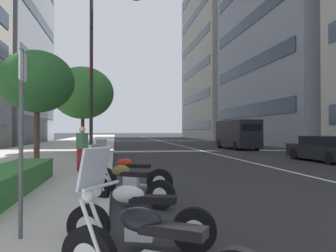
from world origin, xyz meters
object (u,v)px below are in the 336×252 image
object	(u,v)px
motorcycle_second_in_row	(137,219)
motorcycle_mid_row	(126,186)
pedestrian_on_plaza	(82,149)
street_lamp_with_banners	(99,59)
car_following_behind	(324,150)
motorcycle_by_sign_pole	(131,178)
parking_sign_by_curb	(21,125)
street_tree_far_plaza	(37,82)
street_tree_near_plaza_corner	(83,93)
delivery_van_ahead	(237,134)

from	to	relation	value
motorcycle_second_in_row	motorcycle_mid_row	bearing A→B (deg)	-71.41
motorcycle_second_in_row	pedestrian_on_plaza	xyz separation A→B (m)	(7.64, 1.50, 0.55)
motorcycle_mid_row	street_lamp_with_banners	world-z (taller)	street_lamp_with_banners
motorcycle_mid_row	car_following_behind	size ratio (longest dim) A/B	0.43
motorcycle_by_sign_pole	motorcycle_second_in_row	bearing A→B (deg)	109.60
motorcycle_second_in_row	motorcycle_mid_row	size ratio (longest dim) A/B	1.06
parking_sign_by_curb	street_tree_far_plaza	distance (m)	8.98
motorcycle_mid_row	parking_sign_by_curb	world-z (taller)	parking_sign_by_curb
motorcycle_mid_row	motorcycle_second_in_row	bearing A→B (deg)	122.39
street_lamp_with_banners	street_tree_near_plaza_corner	distance (m)	4.30
motorcycle_by_sign_pole	motorcycle_mid_row	bearing A→B (deg)	103.95
car_following_behind	delivery_van_ahead	size ratio (longest dim) A/B	0.77
pedestrian_on_plaza	street_tree_near_plaza_corner	bearing A→B (deg)	-125.44
motorcycle_mid_row	delivery_van_ahead	bearing A→B (deg)	-86.75
street_tree_near_plaza_corner	pedestrian_on_plaza	bearing A→B (deg)	-174.58
motorcycle_mid_row	street_lamp_with_banners	distance (m)	11.34
delivery_van_ahead	street_tree_far_plaza	distance (m)	19.65
parking_sign_by_curb	street_tree_far_plaza	world-z (taller)	street_tree_far_plaza
street_lamp_with_banners	street_tree_near_plaza_corner	xyz separation A→B (m)	(3.91, 1.18, -1.35)
street_tree_far_plaza	street_tree_near_plaza_corner	world-z (taller)	street_tree_near_plaza_corner
car_following_behind	parking_sign_by_curb	size ratio (longest dim) A/B	1.70
car_following_behind	street_lamp_with_banners	size ratio (longest dim) A/B	0.51
motorcycle_mid_row	pedestrian_on_plaza	xyz separation A→B (m)	(5.03, 1.43, 0.54)
motorcycle_second_in_row	parking_sign_by_curb	xyz separation A→B (m)	(0.29, 1.61, 1.31)
parking_sign_by_curb	pedestrian_on_plaza	xyz separation A→B (m)	(7.35, -0.11, -0.76)
street_lamp_with_banners	street_tree_near_plaza_corner	bearing A→B (deg)	16.82
parking_sign_by_curb	street_tree_far_plaza	size ratio (longest dim) A/B	0.57
motorcycle_by_sign_pole	delivery_van_ahead	size ratio (longest dim) A/B	0.36
car_following_behind	delivery_van_ahead	distance (m)	11.70
motorcycle_second_in_row	delivery_van_ahead	world-z (taller)	delivery_van_ahead
delivery_van_ahead	motorcycle_by_sign_pole	bearing A→B (deg)	149.90
car_following_behind	delivery_van_ahead	xyz separation A→B (m)	(11.67, 0.24, 0.72)
motorcycle_mid_row	pedestrian_on_plaza	distance (m)	5.26
motorcycle_by_sign_pole	delivery_van_ahead	xyz separation A→B (m)	(18.74, -10.36, 0.93)
car_following_behind	street_tree_near_plaza_corner	distance (m)	14.62
car_following_behind	street_tree_far_plaza	distance (m)	14.53
delivery_van_ahead	street_lamp_with_banners	xyz separation A→B (m)	(-9.94, 11.63, 4.05)
car_following_behind	delivery_van_ahead	world-z (taller)	delivery_van_ahead
motorcycle_second_in_row	motorcycle_by_sign_pole	distance (m)	3.94
delivery_van_ahead	street_lamp_with_banners	world-z (taller)	street_lamp_with_banners
motorcycle_by_sign_pole	pedestrian_on_plaza	bearing A→B (deg)	-45.66
motorcycle_second_in_row	street_tree_near_plaza_corner	size ratio (longest dim) A/B	0.37
motorcycle_second_in_row	car_following_behind	xyz separation A→B (m)	(11.01, -10.70, 0.20)
parking_sign_by_curb	motorcycle_second_in_row	bearing A→B (deg)	-100.25
motorcycle_by_sign_pole	parking_sign_by_curb	size ratio (longest dim) A/B	0.79
motorcycle_mid_row	delivery_van_ahead	world-z (taller)	delivery_van_ahead
motorcycle_second_in_row	street_tree_near_plaza_corner	bearing A→B (deg)	-64.83
street_lamp_with_banners	pedestrian_on_plaza	distance (m)	6.76
motorcycle_second_in_row	parking_sign_by_curb	world-z (taller)	parking_sign_by_curb
motorcycle_by_sign_pole	street_tree_near_plaza_corner	world-z (taller)	street_tree_near_plaza_corner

